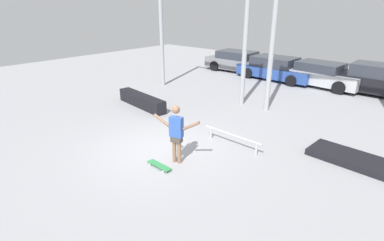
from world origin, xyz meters
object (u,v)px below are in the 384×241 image
parked_car_grey (238,62)px  parked_car_black (382,81)px  skateboarder (176,131)px  manual_pad (357,160)px  parked_car_silver (321,75)px  skateboard (159,165)px  grind_box (142,101)px  parked_car_blue (276,69)px  grind_rail (232,137)px

parked_car_grey → parked_car_black: size_ratio=0.96×
skateboarder → parked_car_black: (2.80, 11.39, -0.26)m
skateboarder → parked_car_grey: 12.66m
manual_pad → parked_car_silver: (-3.83, 7.85, 0.54)m
skateboard → manual_pad: bearing=45.4°
grind_box → parked_car_silver: bearing=62.1°
grind_box → parked_car_blue: bearing=76.8°
grind_rail → parked_car_grey: parked_car_grey is taller
grind_rail → grind_box: bearing=173.1°
grind_rail → parked_car_black: (2.21, 9.50, 0.38)m
parked_car_grey → parked_car_blue: 2.91m
skateboarder → grind_rail: skateboarder is taller
parked_car_silver → grind_box: bearing=-112.8°
parked_car_blue → parked_car_black: parked_car_black is taller
grind_box → parked_car_black: (7.35, 8.87, 0.43)m
skateboarder → skateboard: skateboarder is taller
grind_box → grind_rail: 5.17m
skateboard → parked_car_grey: size_ratio=0.19×
manual_pad → grind_rail: grind_rail is taller
grind_box → grind_rail: bearing=-6.9°
parked_car_black → grind_rail: bearing=-102.7°
skateboarder → skateboard: size_ratio=2.07×
skateboarder → parked_car_grey: skateboarder is taller
parked_car_blue → parked_car_silver: parked_car_blue is taller
parked_car_grey → parked_car_black: parked_car_black is taller
manual_pad → parked_car_grey: (-9.28, 8.14, 0.55)m
grind_box → grind_rail: grind_box is taller
grind_box → parked_car_silver: parked_car_silver is taller
skateboarder → manual_pad: bearing=24.8°
parked_car_blue → parked_car_silver: (2.58, 0.13, 0.00)m
parked_car_silver → grind_rail: bearing=-81.4°
parked_car_blue → parked_car_silver: size_ratio=1.07×
manual_pad → parked_car_silver: 8.75m
parked_car_blue → grind_box: bearing=-101.1°
grind_rail → parked_car_black: bearing=76.9°
grind_rail → parked_car_silver: (-0.56, 9.26, 0.31)m
skateboard → manual_pad: 5.55m
skateboard → grind_rail: (0.75, 2.43, 0.25)m
grind_box → parked_car_grey: size_ratio=0.67×
manual_pad → grind_rail: size_ratio=1.21×
grind_box → manual_pad: grind_box is taller
grind_box → parked_car_silver: 9.77m
skateboard → grind_rail: 2.55m
parked_car_grey → parked_car_blue: (2.88, -0.42, -0.01)m
manual_pad → parked_car_grey: 12.36m
grind_rail → parked_car_black: size_ratio=0.47×
grind_box → parked_car_blue: 8.73m
grind_rail → parked_car_grey: (-6.02, 9.54, 0.32)m
skateboard → parked_car_blue: parked_car_blue is taller
parked_car_silver → parked_car_black: parked_car_black is taller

